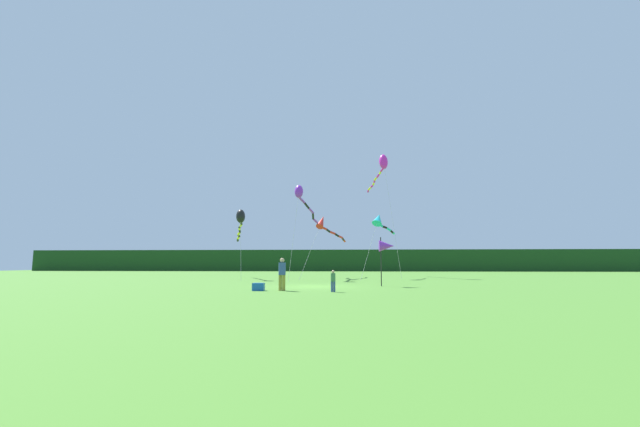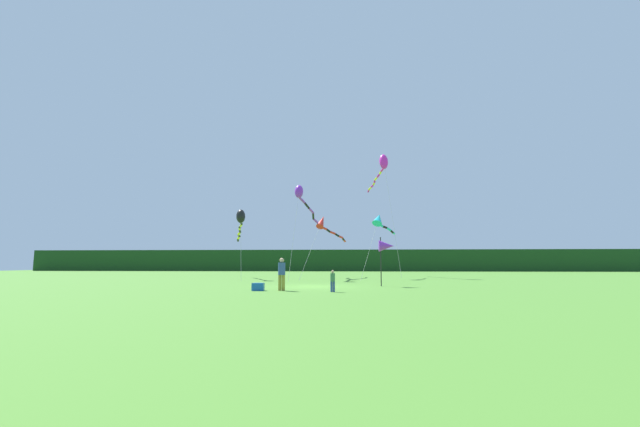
# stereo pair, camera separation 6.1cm
# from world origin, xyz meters

# --- Properties ---
(ground_plane) EXTENTS (120.00, 120.00, 0.00)m
(ground_plane) POSITION_xyz_m (0.00, 0.00, 0.00)
(ground_plane) COLOR #4C842D
(distant_treeline) EXTENTS (108.00, 2.17, 3.62)m
(distant_treeline) POSITION_xyz_m (0.00, 45.00, 1.81)
(distant_treeline) COLOR #193D19
(distant_treeline) RESTS_ON ground
(person_adult) EXTENTS (0.36, 0.36, 1.65)m
(person_adult) POSITION_xyz_m (-1.26, -3.70, 0.92)
(person_adult) COLOR olive
(person_adult) RESTS_ON ground
(person_child) EXTENTS (0.23, 0.23, 1.05)m
(person_child) POSITION_xyz_m (1.38, -4.43, 0.59)
(person_child) COLOR #334C8C
(person_child) RESTS_ON ground
(cooler_box) EXTENTS (0.59, 0.40, 0.39)m
(cooler_box) POSITION_xyz_m (-2.44, -3.82, 0.19)
(cooler_box) COLOR #1959B2
(cooler_box) RESTS_ON ground
(banner_flag_pole) EXTENTS (0.90, 0.70, 2.96)m
(banner_flag_pole) POSITION_xyz_m (4.46, 0.58, 2.41)
(banner_flag_pole) COLOR black
(banner_flag_pole) RESTS_ON ground
(kite_magenta) EXTENTS (2.47, 10.64, 12.80)m
(kite_magenta) POSITION_xyz_m (5.74, 17.59, 11.62)
(kite_magenta) COLOR #B2B2B2
(kite_magenta) RESTS_ON ground
(kite_cyan) EXTENTS (3.57, 6.03, 6.08)m
(kite_cyan) POSITION_xyz_m (4.99, 12.72, 5.27)
(kite_cyan) COLOR #B2B2B2
(kite_cyan) RESTS_ON ground
(kite_purple) EXTENTS (1.66, 10.72, 8.29)m
(kite_purple) POSITION_xyz_m (-1.97, 10.96, 7.23)
(kite_purple) COLOR #B2B2B2
(kite_purple) RESTS_ON ground
(kite_red) EXTENTS (3.76, 8.72, 5.90)m
(kite_red) POSITION_xyz_m (0.00, 12.80, 4.89)
(kite_red) COLOR #B2B2B2
(kite_red) RESTS_ON ground
(kite_black) EXTENTS (2.72, 8.16, 6.18)m
(kite_black) POSITION_xyz_m (-7.41, 10.56, 5.22)
(kite_black) COLOR #B2B2B2
(kite_black) RESTS_ON ground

